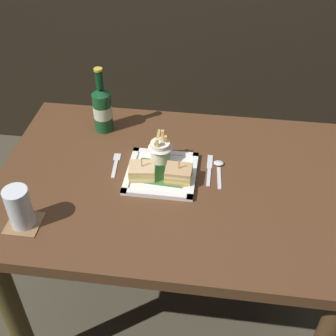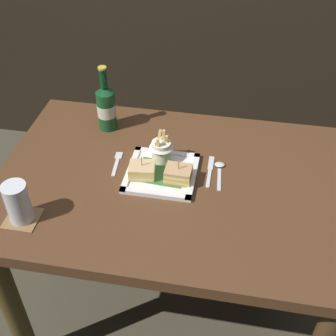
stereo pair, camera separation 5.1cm
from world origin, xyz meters
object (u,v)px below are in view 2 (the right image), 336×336
knife (210,170)px  beer_bottle (106,107)px  sandwich_half_left (142,170)px  fork (117,162)px  square_plate (162,173)px  fries_cup (161,148)px  water_glass (19,205)px  dining_table (174,206)px  spoon (220,169)px  sandwich_half_right (178,174)px

knife → beer_bottle: bearing=156.0°
sandwich_half_left → knife: bearing=19.7°
fork → square_plate: bearing=-12.3°
fries_cup → knife: fries_cup is taller
sandwich_half_left → knife: 0.23m
water_glass → dining_table: bearing=31.3°
sandwich_half_left → spoon: sandwich_half_left is taller
fries_cup → spoon: size_ratio=0.84×
sandwich_half_right → water_glass: size_ratio=0.66×
sandwich_half_right → sandwich_half_left: bearing=180.0°
fork → spoon: size_ratio=0.92×
dining_table → spoon: size_ratio=8.45×
square_plate → sandwich_half_left: bearing=-156.4°
square_plate → water_glass: (-0.37, -0.27, 0.05)m
fries_cup → water_glass: water_glass is taller
fries_cup → sandwich_half_right: bearing=-51.3°
beer_bottle → spoon: (0.44, -0.17, -0.09)m
fork → knife: same height
fries_cup → beer_bottle: (-0.24, 0.17, 0.03)m
sandwich_half_left → spoon: bearing=19.1°
spoon → sandwich_half_right: bearing=-146.2°
water_glass → fork: bearing=55.9°
beer_bottle → spoon: bearing=-21.5°
fork → sandwich_half_left: bearing=-30.8°
sandwich_half_left → fries_cup: size_ratio=0.78×
beer_bottle → square_plate: bearing=-42.8°
dining_table → square_plate: 0.14m
knife → fork: bearing=-177.2°
beer_bottle → spoon: beer_bottle is taller
dining_table → sandwich_half_right: (0.01, -0.01, 0.16)m
fries_cup → fork: fries_cup is taller
dining_table → fork: bearing=165.9°
fork → knife: (0.32, 0.02, 0.00)m
dining_table → sandwich_half_right: 0.16m
spoon → knife: bearing=-165.5°
beer_bottle → water_glass: 0.52m
water_glass → spoon: (0.56, 0.33, -0.05)m
dining_table → fork: fork is taller
sandwich_half_right → dining_table: bearing=146.9°
sandwich_half_right → square_plate: bearing=156.4°
square_plate → water_glass: 0.46m
sandwich_half_right → fries_cup: 0.12m
spoon → fries_cup: bearing=178.3°
dining_table → fork: 0.25m
square_plate → sandwich_half_right: bearing=-23.6°
square_plate → knife: (0.16, 0.05, -0.01)m
sandwich_half_left → water_glass: 0.40m
knife → spoon: bearing=14.5°
dining_table → sandwich_half_right: size_ratio=13.74×
fries_cup → water_glass: (-0.36, -0.34, -0.00)m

